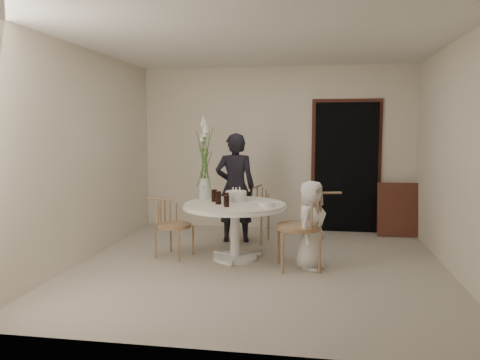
# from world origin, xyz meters

# --- Properties ---
(ground) EXTENTS (4.50, 4.50, 0.00)m
(ground) POSITION_xyz_m (0.00, 0.00, 0.00)
(ground) COLOR beige
(ground) RESTS_ON ground
(room_shell) EXTENTS (4.50, 4.50, 4.50)m
(room_shell) POSITION_xyz_m (0.00, 0.00, 1.62)
(room_shell) COLOR white
(room_shell) RESTS_ON ground
(doorway) EXTENTS (1.00, 0.10, 2.10)m
(doorway) POSITION_xyz_m (1.15, 2.19, 1.05)
(doorway) COLOR black
(doorway) RESTS_ON ground
(door_trim) EXTENTS (1.12, 0.03, 2.22)m
(door_trim) POSITION_xyz_m (1.15, 2.23, 1.11)
(door_trim) COLOR brown
(door_trim) RESTS_ON ground
(table) EXTENTS (1.33, 1.33, 0.73)m
(table) POSITION_xyz_m (-0.35, 0.25, 0.62)
(table) COLOR white
(table) RESTS_ON ground
(picture_frame) EXTENTS (0.64, 0.21, 0.84)m
(picture_frame) POSITION_xyz_m (1.95, 1.95, 0.42)
(picture_frame) COLOR brown
(picture_frame) RESTS_ON ground
(chair_far) EXTENTS (0.51, 0.54, 0.83)m
(chair_far) POSITION_xyz_m (-0.23, 1.30, 0.53)
(chair_far) COLOR tan
(chair_far) RESTS_ON ground
(chair_right) EXTENTS (0.62, 0.59, 0.94)m
(chair_right) POSITION_xyz_m (0.60, 0.00, 0.61)
(chair_right) COLOR tan
(chair_right) RESTS_ON ground
(chair_left) EXTENTS (0.53, 0.50, 0.77)m
(chair_left) POSITION_xyz_m (-1.26, 0.28, 0.50)
(chair_left) COLOR tan
(chair_left) RESTS_ON ground
(girl) EXTENTS (0.63, 0.46, 1.62)m
(girl) POSITION_xyz_m (-0.51, 1.21, 0.81)
(girl) COLOR black
(girl) RESTS_ON ground
(boy) EXTENTS (0.50, 0.61, 1.07)m
(boy) POSITION_xyz_m (0.62, -0.03, 0.53)
(boy) COLOR white
(boy) RESTS_ON ground
(birthday_cake) EXTENTS (0.28, 0.28, 0.18)m
(birthday_cake) POSITION_xyz_m (-0.37, 0.45, 0.80)
(birthday_cake) COLOR white
(birthday_cake) RESTS_ON table
(cola_tumbler_a) EXTENTS (0.08, 0.08, 0.16)m
(cola_tumbler_a) POSITION_xyz_m (-0.55, 0.16, 0.81)
(cola_tumbler_a) COLOR black
(cola_tumbler_a) RESTS_ON table
(cola_tumbler_b) EXTENTS (0.08, 0.08, 0.14)m
(cola_tumbler_b) POSITION_xyz_m (-0.41, -0.03, 0.80)
(cola_tumbler_b) COLOR black
(cola_tumbler_b) RESTS_ON table
(cola_tumbler_c) EXTENTS (0.08, 0.08, 0.16)m
(cola_tumbler_c) POSITION_xyz_m (-0.64, 0.35, 0.81)
(cola_tumbler_c) COLOR black
(cola_tumbler_c) RESTS_ON table
(cola_tumbler_d) EXTENTS (0.09, 0.09, 0.14)m
(cola_tumbler_d) POSITION_xyz_m (-0.45, 0.19, 0.80)
(cola_tumbler_d) COLOR black
(cola_tumbler_d) RESTS_ON table
(plate_stack) EXTENTS (0.24, 0.24, 0.05)m
(plate_stack) POSITION_xyz_m (0.08, 0.08, 0.76)
(plate_stack) COLOR white
(plate_stack) RESTS_ON table
(flower_vase) EXTENTS (0.15, 0.15, 1.15)m
(flower_vase) POSITION_xyz_m (-0.81, 0.55, 1.27)
(flower_vase) COLOR silver
(flower_vase) RESTS_ON table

